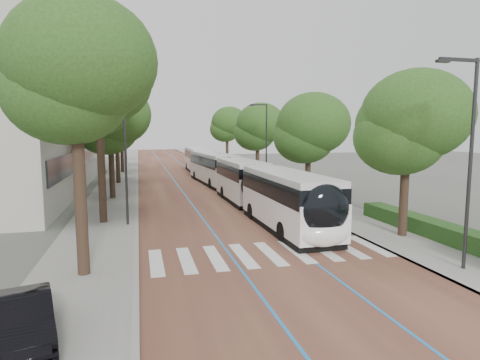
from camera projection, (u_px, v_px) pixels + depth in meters
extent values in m
plane|color=#51544C|center=(273.00, 261.00, 16.90)|extent=(160.00, 160.00, 0.00)
cube|color=#572D27|center=(179.00, 171.00, 55.39)|extent=(11.00, 140.00, 0.02)
cube|color=gray|center=(123.00, 172.00, 53.55)|extent=(4.00, 140.00, 0.12)
cube|color=gray|center=(232.00, 170.00, 57.21)|extent=(4.00, 140.00, 0.12)
cube|color=gray|center=(137.00, 172.00, 54.01)|extent=(0.20, 140.00, 0.14)
cube|color=gray|center=(219.00, 170.00, 56.75)|extent=(0.20, 140.00, 0.14)
cube|color=silver|center=(156.00, 262.00, 16.68)|extent=(0.55, 3.60, 0.01)
cube|color=silver|center=(186.00, 260.00, 16.99)|extent=(0.55, 3.60, 0.01)
cube|color=silver|center=(215.00, 258.00, 17.29)|extent=(0.55, 3.60, 0.01)
cube|color=silver|center=(243.00, 255.00, 17.60)|extent=(0.55, 3.60, 0.01)
cube|color=silver|center=(270.00, 253.00, 17.91)|extent=(0.55, 3.60, 0.01)
cube|color=silver|center=(296.00, 251.00, 18.21)|extent=(0.55, 3.60, 0.01)
cube|color=silver|center=(322.00, 249.00, 18.52)|extent=(0.55, 3.60, 0.01)
cube|color=silver|center=(346.00, 247.00, 18.82)|extent=(0.55, 3.60, 0.01)
cube|color=silver|center=(370.00, 245.00, 19.13)|extent=(0.55, 3.60, 0.01)
cube|color=#2576BB|center=(167.00, 171.00, 55.00)|extent=(0.12, 126.00, 0.01)
cube|color=#2576BB|center=(191.00, 171.00, 55.78)|extent=(0.12, 126.00, 0.01)
cube|color=black|center=(87.00, 156.00, 40.93)|extent=(0.12, 38.00, 1.60)
cube|color=black|center=(86.00, 124.00, 40.55)|extent=(0.12, 38.00, 1.60)
cube|color=black|center=(85.00, 92.00, 40.16)|extent=(0.12, 38.00, 1.60)
cube|color=black|center=(83.00, 61.00, 39.80)|extent=(0.12, 38.00, 1.60)
cube|color=#1C3E15|center=(455.00, 235.00, 19.06)|extent=(1.20, 14.00, 0.80)
cylinder|color=#2A2A2C|center=(470.00, 166.00, 15.18)|extent=(0.14, 0.14, 8.00)
cube|color=#2A2A2C|center=(459.00, 60.00, 14.51)|extent=(1.70, 0.12, 0.12)
cube|color=#2A2A2C|center=(443.00, 61.00, 14.35)|extent=(0.50, 0.20, 0.10)
cylinder|color=#2A2A2C|center=(266.00, 145.00, 39.23)|extent=(0.14, 0.14, 8.00)
cube|color=#2A2A2C|center=(259.00, 105.00, 38.57)|extent=(1.70, 0.12, 0.12)
cube|color=#2A2A2C|center=(252.00, 105.00, 38.41)|extent=(0.50, 0.20, 0.10)
cylinder|color=#2A2A2C|center=(125.00, 155.00, 22.61)|extent=(0.14, 0.14, 8.00)
cylinder|color=black|center=(81.00, 209.00, 14.75)|extent=(0.44, 0.44, 5.20)
ellipsoid|color=#264C18|center=(75.00, 78.00, 14.19)|extent=(5.23, 5.23, 4.44)
cylinder|color=black|center=(102.00, 179.00, 23.40)|extent=(0.44, 0.44, 5.39)
ellipsoid|color=#264C18|center=(98.00, 93.00, 22.82)|extent=(5.40, 5.40, 4.59)
cylinder|color=black|center=(112.00, 172.00, 32.12)|extent=(0.44, 0.44, 4.39)
ellipsoid|color=#264C18|center=(110.00, 122.00, 31.65)|extent=(5.84, 5.84, 4.97)
cylinder|color=black|center=(118.00, 159.00, 41.69)|extent=(0.44, 0.44, 5.28)
ellipsoid|color=#264C18|center=(116.00, 112.00, 41.12)|extent=(5.45, 5.45, 4.63)
cylinder|color=black|center=(122.00, 153.00, 53.25)|extent=(0.44, 0.44, 5.11)
ellipsoid|color=#264C18|center=(121.00, 118.00, 52.70)|extent=(5.96, 5.96, 5.06)
cylinder|color=black|center=(125.00, 149.00, 67.69)|extent=(0.44, 0.44, 5.05)
ellipsoid|color=#264C18|center=(124.00, 122.00, 67.14)|extent=(5.49, 5.49, 4.66)
cylinder|color=black|center=(404.00, 199.00, 20.46)|extent=(0.44, 0.44, 4.02)
ellipsoid|color=#264C18|center=(407.00, 127.00, 20.02)|extent=(5.33, 5.33, 4.53)
cylinder|color=black|center=(308.00, 176.00, 32.02)|extent=(0.44, 0.44, 3.88)
ellipsoid|color=#264C18|center=(309.00, 131.00, 31.59)|extent=(5.74, 5.74, 4.88)
cylinder|color=black|center=(257.00, 162.00, 45.48)|extent=(0.44, 0.44, 4.07)
ellipsoid|color=#264C18|center=(258.00, 129.00, 45.03)|extent=(5.49, 5.49, 4.67)
cylinder|color=black|center=(227.00, 153.00, 60.85)|extent=(0.44, 0.44, 4.48)
ellipsoid|color=#264C18|center=(227.00, 126.00, 60.36)|extent=(5.37, 5.37, 4.56)
cylinder|color=black|center=(259.00, 186.00, 27.12)|extent=(2.31, 0.93, 2.30)
cube|color=white|center=(287.00, 207.00, 22.26)|extent=(2.63, 9.39, 1.82)
cube|color=black|center=(287.00, 187.00, 22.12)|extent=(2.66, 9.21, 0.97)
cube|color=silver|center=(287.00, 175.00, 22.05)|extent=(2.57, 9.21, 0.31)
cube|color=black|center=(287.00, 226.00, 22.39)|extent=(2.57, 9.02, 0.35)
cube|color=white|center=(242.00, 185.00, 31.32)|extent=(2.60, 7.77, 1.82)
cube|color=black|center=(242.00, 171.00, 31.18)|extent=(2.64, 7.62, 0.97)
cube|color=silver|center=(242.00, 163.00, 31.11)|extent=(2.55, 7.62, 0.31)
cube|color=black|center=(242.00, 199.00, 31.45)|extent=(2.55, 7.46, 0.35)
ellipsoid|color=black|center=(325.00, 209.00, 17.83)|extent=(2.36, 1.13, 2.28)
ellipsoid|color=white|center=(325.00, 234.00, 17.92)|extent=(2.36, 1.03, 1.14)
cylinder|color=black|center=(283.00, 232.00, 19.87)|extent=(0.31, 1.00, 1.00)
cylinder|color=black|center=(324.00, 229.00, 20.45)|extent=(0.31, 1.00, 1.00)
cylinder|color=black|center=(223.00, 192.00, 32.72)|extent=(0.31, 1.00, 1.00)
cylinder|color=black|center=(250.00, 191.00, 33.30)|extent=(0.31, 1.00, 1.00)
cylinder|color=black|center=(252.00, 211.00, 25.01)|extent=(0.31, 1.00, 1.00)
cylinder|color=black|center=(285.00, 209.00, 25.59)|extent=(0.31, 1.00, 1.00)
cube|color=white|center=(213.00, 172.00, 42.16)|extent=(3.28, 12.14, 1.82)
cube|color=black|center=(213.00, 161.00, 42.02)|extent=(3.30, 11.90, 0.97)
cube|color=silver|center=(213.00, 155.00, 41.95)|extent=(3.21, 11.89, 0.31)
cube|color=black|center=(213.00, 182.00, 42.29)|extent=(3.19, 11.65, 0.35)
ellipsoid|color=black|center=(229.00, 169.00, 36.55)|extent=(2.42, 1.25, 2.28)
ellipsoid|color=white|center=(229.00, 182.00, 36.64)|extent=(2.41, 1.15, 1.14)
cylinder|color=black|center=(211.00, 183.00, 38.51)|extent=(0.36, 1.02, 1.00)
cylinder|color=black|center=(233.00, 182.00, 39.20)|extent=(0.36, 1.02, 1.00)
cylinder|color=black|center=(195.00, 175.00, 45.49)|extent=(0.36, 1.02, 1.00)
cylinder|color=black|center=(215.00, 175.00, 46.19)|extent=(0.36, 1.02, 1.00)
cube|color=white|center=(199.00, 163.00, 53.83)|extent=(2.65, 12.03, 1.82)
cube|color=black|center=(199.00, 154.00, 53.69)|extent=(2.69, 11.79, 0.97)
cube|color=silver|center=(199.00, 150.00, 53.62)|extent=(2.60, 11.79, 0.31)
cube|color=black|center=(199.00, 171.00, 53.96)|extent=(2.60, 11.55, 0.35)
ellipsoid|color=black|center=(205.00, 160.00, 48.09)|extent=(2.36, 1.13, 2.28)
ellipsoid|color=white|center=(205.00, 170.00, 48.18)|extent=(2.36, 1.03, 1.14)
cylinder|color=black|center=(194.00, 171.00, 50.18)|extent=(0.31, 1.00, 1.00)
cylinder|color=black|center=(211.00, 171.00, 50.71)|extent=(0.31, 1.00, 1.00)
cylinder|color=black|center=(187.00, 166.00, 57.33)|extent=(0.31, 1.00, 1.00)
cylinder|color=black|center=(203.00, 166.00, 57.85)|extent=(0.31, 1.00, 1.00)
imported|color=black|center=(26.00, 319.00, 10.15)|extent=(2.14, 3.82, 1.19)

